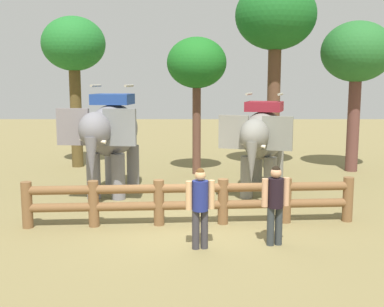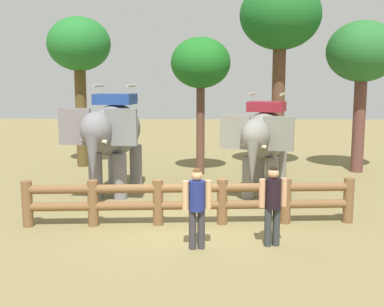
{
  "view_description": "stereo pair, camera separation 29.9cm",
  "coord_description": "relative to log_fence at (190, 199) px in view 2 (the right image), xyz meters",
  "views": [
    {
      "loc": [
        0.02,
        -10.68,
        3.29
      ],
      "look_at": [
        0.0,
        1.71,
        1.4
      ],
      "focal_mm": 45.38,
      "sensor_mm": 36.0,
      "label": 1
    },
    {
      "loc": [
        0.32,
        -10.68,
        3.29
      ],
      "look_at": [
        0.0,
        1.71,
        1.4
      ],
      "focal_mm": 45.38,
      "sensor_mm": 36.0,
      "label": 2
    }
  ],
  "objects": [
    {
      "name": "ground_plane",
      "position": [
        -0.0,
        -0.09,
        -0.6
      ],
      "size": [
        60.0,
        60.0,
        0.0
      ],
      "primitive_type": "plane",
      "color": "olive"
    },
    {
      "name": "log_fence",
      "position": [
        0.0,
        0.0,
        0.0
      ],
      "size": [
        7.57,
        0.75,
        1.05
      ],
      "color": "brown",
      "rests_on": "ground"
    },
    {
      "name": "elephant_near_left",
      "position": [
        -2.3,
        3.04,
        1.17
      ],
      "size": [
        2.1,
        3.72,
        3.16
      ],
      "color": "slate",
      "rests_on": "ground"
    },
    {
      "name": "elephant_center",
      "position": [
        2.03,
        2.99,
        1.04
      ],
      "size": [
        2.33,
        3.49,
        2.92
      ],
      "color": "gray",
      "rests_on": "ground"
    },
    {
      "name": "tourist_woman_in_black",
      "position": [
        1.68,
        -1.4,
        0.33
      ],
      "size": [
        0.56,
        0.37,
        1.62
      ],
      "color": "#2D3336",
      "rests_on": "ground"
    },
    {
      "name": "tourist_man_in_blue",
      "position": [
        0.18,
        -1.62,
        0.33
      ],
      "size": [
        0.56,
        0.36,
        1.61
      ],
      "color": "#353339",
      "rests_on": "ground"
    },
    {
      "name": "tree_far_left",
      "position": [
        -4.35,
        7.49,
        3.84
      ],
      "size": [
        2.34,
        2.34,
        5.6
      ],
      "color": "brown",
      "rests_on": "ground"
    },
    {
      "name": "tree_back_center",
      "position": [
        2.95,
        6.71,
        4.76
      ],
      "size": [
        2.84,
        2.84,
        6.73
      ],
      "color": "brown",
      "rests_on": "ground"
    },
    {
      "name": "tree_far_right",
      "position": [
        5.81,
        6.58,
        3.54
      ],
      "size": [
        2.49,
        2.49,
        5.32
      ],
      "color": "brown",
      "rests_on": "ground"
    },
    {
      "name": "tree_deep_back",
      "position": [
        0.18,
        6.05,
        3.18
      ],
      "size": [
        2.04,
        2.04,
        4.73
      ],
      "color": "brown",
      "rests_on": "ground"
    }
  ]
}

